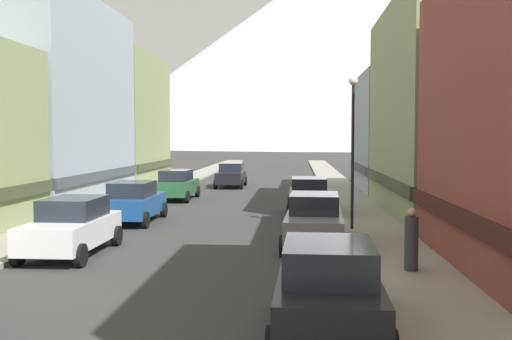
# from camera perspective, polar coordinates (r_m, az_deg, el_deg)

# --- Properties ---
(sidewalk_left) EXTENTS (2.50, 100.00, 0.15)m
(sidewalk_left) POSITION_cam_1_polar(r_m,az_deg,el_deg) (40.40, -9.56, -1.92)
(sidewalk_left) COLOR gray
(sidewalk_left) RESTS_ON ground
(sidewalk_right) EXTENTS (2.50, 100.00, 0.15)m
(sidewalk_right) POSITION_cam_1_polar(r_m,az_deg,el_deg) (39.40, 8.42, -2.05)
(sidewalk_right) COLOR gray
(sidewalk_right) RESTS_ON ground
(storefront_left_2) EXTENTS (8.15, 12.87, 11.17)m
(storefront_left_2) POSITION_cam_1_polar(r_m,az_deg,el_deg) (34.59, -21.14, 5.88)
(storefront_left_2) COLOR #99A5B2
(storefront_left_2) RESTS_ON ground
(storefront_left_3) EXTENTS (9.01, 10.59, 9.92)m
(storefront_left_3) POSITION_cam_1_polar(r_m,az_deg,el_deg) (45.89, -15.21, 4.52)
(storefront_left_3) COLOR #8C9966
(storefront_left_3) RESTS_ON ground
(storefront_right_2) EXTENTS (7.46, 13.13, 9.95)m
(storefront_right_2) POSITION_cam_1_polar(r_m,az_deg,el_deg) (29.19, 19.74, 5.26)
(storefront_right_2) COLOR #8C9966
(storefront_right_2) RESTS_ON ground
(storefront_right_3) EXTENTS (7.37, 9.75, 7.92)m
(storefront_right_3) POSITION_cam_1_polar(r_m,az_deg,el_deg) (40.64, 15.14, 3.32)
(storefront_right_3) COLOR #99A5B2
(storefront_right_3) RESTS_ON ground
(car_left_1) EXTENTS (2.07, 4.40, 1.78)m
(car_left_1) POSITION_cam_1_polar(r_m,az_deg,el_deg) (19.10, -17.64, -5.29)
(car_left_1) COLOR silver
(car_left_1) RESTS_ON ground
(car_left_2) EXTENTS (2.06, 4.40, 1.78)m
(car_left_2) POSITION_cam_1_polar(r_m,az_deg,el_deg) (25.60, -11.93, -3.07)
(car_left_2) COLOR #19478C
(car_left_2) RESTS_ON ground
(car_left_3) EXTENTS (2.10, 4.42, 1.78)m
(car_left_3) POSITION_cam_1_polar(r_m,az_deg,el_deg) (34.33, -7.79, -1.44)
(car_left_3) COLOR #265933
(car_left_3) RESTS_ON ground
(car_right_0) EXTENTS (2.16, 4.44, 1.78)m
(car_right_0) POSITION_cam_1_polar(r_m,az_deg,el_deg) (11.01, 7.10, -11.42)
(car_right_0) COLOR black
(car_right_0) RESTS_ON ground
(car_right_1) EXTENTS (2.22, 4.47, 1.78)m
(car_right_1) POSITION_cam_1_polar(r_m,az_deg,el_deg) (19.55, 5.73, -4.95)
(car_right_1) COLOR slate
(car_right_1) RESTS_ON ground
(car_right_2) EXTENTS (2.06, 4.40, 1.78)m
(car_right_2) POSITION_cam_1_polar(r_m,az_deg,el_deg) (27.63, 5.22, -2.55)
(car_right_2) COLOR black
(car_right_2) RESTS_ON ground
(car_driving_0) EXTENTS (2.06, 4.40, 1.78)m
(car_driving_0) POSITION_cam_1_polar(r_m,az_deg,el_deg) (42.74, -2.46, -0.49)
(car_driving_0) COLOR black
(car_driving_0) RESTS_ON ground
(pedestrian_0) EXTENTS (0.36, 0.36, 1.67)m
(pedestrian_0) POSITION_cam_1_polar(r_m,az_deg,el_deg) (15.99, 15.02, -6.81)
(pedestrian_0) COLOR #333338
(pedestrian_0) RESTS_ON sidewalk_right
(streetlamp_right) EXTENTS (0.36, 0.36, 5.86)m
(streetlamp_right) POSITION_cam_1_polar(r_m,az_deg,el_deg) (22.51, 9.49, 3.97)
(streetlamp_right) COLOR black
(streetlamp_right) RESTS_ON sidewalk_right
(mountain_backdrop) EXTENTS (241.92, 241.92, 89.41)m
(mountain_backdrop) POSITION_cam_1_polar(r_m,az_deg,el_deg) (268.37, 9.31, 11.99)
(mountain_backdrop) COLOR silver
(mountain_backdrop) RESTS_ON ground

